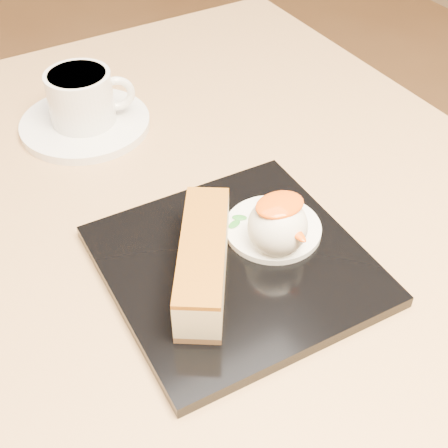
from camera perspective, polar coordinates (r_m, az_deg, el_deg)
table at (r=0.73m, az=-6.53°, el=-9.01°), size 0.80×0.80×0.72m
dessert_plate at (r=0.56m, az=1.04°, el=-3.76°), size 0.23×0.23×0.01m
cheesecake at (r=0.52m, az=-1.92°, el=-3.35°), size 0.11×0.14×0.04m
cream_smear at (r=0.58m, az=4.50°, el=-0.42°), size 0.09×0.09×0.01m
ice_cream_scoop at (r=0.55m, az=4.92°, el=-0.22°), size 0.05×0.05×0.05m
mango_sauce at (r=0.54m, az=5.11°, el=1.76°), size 0.05×0.03×0.01m
mint_sprig at (r=0.58m, az=0.79°, el=0.26°), size 0.03×0.02×0.00m
saucer at (r=0.75m, az=-12.56°, el=8.93°), size 0.15×0.15×0.01m
coffee_cup at (r=0.74m, az=-12.84°, el=11.30°), size 0.10×0.07×0.06m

